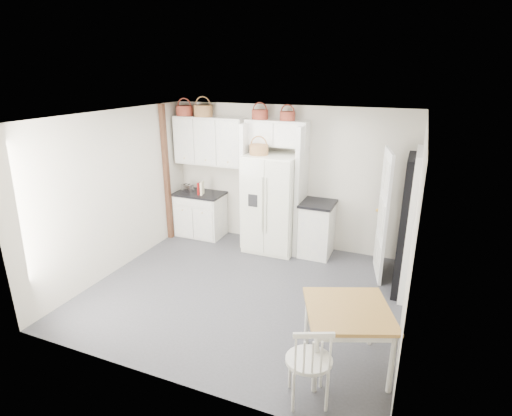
% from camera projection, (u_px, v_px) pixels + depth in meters
% --- Properties ---
extents(floor, '(4.50, 4.50, 0.00)m').
position_uv_depth(floor, '(244.00, 291.00, 6.05)').
color(floor, '#37373A').
rests_on(floor, ground).
extents(ceiling, '(4.50, 4.50, 0.00)m').
position_uv_depth(ceiling, '(242.00, 116.00, 5.20)').
color(ceiling, white).
rests_on(ceiling, wall_back).
extents(wall_back, '(4.50, 0.00, 4.50)m').
position_uv_depth(wall_back, '(287.00, 177.00, 7.37)').
color(wall_back, beige).
rests_on(wall_back, floor).
extents(wall_left, '(0.00, 4.00, 4.00)m').
position_uv_depth(wall_left, '(116.00, 193.00, 6.43)').
color(wall_left, beige).
rests_on(wall_left, floor).
extents(wall_right, '(0.00, 4.00, 4.00)m').
position_uv_depth(wall_right, '(413.00, 234.00, 4.82)').
color(wall_right, beige).
rests_on(wall_right, floor).
extents(refrigerator, '(0.92, 0.74, 1.78)m').
position_uv_depth(refrigerator, '(272.00, 203.00, 7.22)').
color(refrigerator, silver).
rests_on(refrigerator, floor).
extents(base_cab_left, '(0.92, 0.58, 0.85)m').
position_uv_depth(base_cab_left, '(201.00, 215.00, 8.00)').
color(base_cab_left, silver).
rests_on(base_cab_left, floor).
extents(base_cab_right, '(0.54, 0.64, 0.94)m').
position_uv_depth(base_cab_right, '(317.00, 230.00, 7.14)').
color(base_cab_right, silver).
rests_on(base_cab_right, floor).
extents(dining_table, '(1.16, 1.16, 0.74)m').
position_uv_depth(dining_table, '(346.00, 338.00, 4.40)').
color(dining_table, olive).
rests_on(dining_table, floor).
extents(windsor_chair, '(0.59, 0.57, 0.95)m').
position_uv_depth(windsor_chair, '(309.00, 360.00, 3.91)').
color(windsor_chair, silver).
rests_on(windsor_chair, floor).
extents(counter_left, '(0.96, 0.62, 0.04)m').
position_uv_depth(counter_left, '(200.00, 194.00, 7.86)').
color(counter_left, black).
rests_on(counter_left, base_cab_left).
extents(counter_right, '(0.58, 0.69, 0.04)m').
position_uv_depth(counter_right, '(318.00, 203.00, 6.98)').
color(counter_right, black).
rests_on(counter_right, base_cab_right).
extents(toaster, '(0.25, 0.17, 0.15)m').
position_uv_depth(toaster, '(187.00, 188.00, 7.89)').
color(toaster, silver).
rests_on(toaster, counter_left).
extents(cookbook_red, '(0.06, 0.16, 0.24)m').
position_uv_depth(cookbook_red, '(200.00, 188.00, 7.72)').
color(cookbook_red, maroon).
rests_on(cookbook_red, counter_left).
extents(cookbook_cream, '(0.07, 0.17, 0.25)m').
position_uv_depth(cookbook_cream, '(202.00, 188.00, 7.70)').
color(cookbook_cream, beige).
rests_on(cookbook_cream, counter_left).
extents(basket_upper_a, '(0.32, 0.32, 0.18)m').
position_uv_depth(basket_upper_a, '(185.00, 111.00, 7.58)').
color(basket_upper_a, maroon).
rests_on(basket_upper_a, upper_cabinet).
extents(basket_upper_b, '(0.36, 0.36, 0.21)m').
position_uv_depth(basket_upper_b, '(203.00, 111.00, 7.43)').
color(basket_upper_b, brown).
rests_on(basket_upper_b, upper_cabinet).
extents(basket_bridge_a, '(0.29, 0.29, 0.16)m').
position_uv_depth(basket_bridge_a, '(260.00, 115.00, 7.03)').
color(basket_bridge_a, maroon).
rests_on(basket_bridge_a, bridge_cabinet).
extents(basket_bridge_b, '(0.27, 0.27, 0.15)m').
position_uv_depth(basket_bridge_b, '(287.00, 116.00, 6.85)').
color(basket_bridge_b, maroon).
rests_on(basket_bridge_b, bridge_cabinet).
extents(basket_fridge_a, '(0.33, 0.33, 0.18)m').
position_uv_depth(basket_fridge_a, '(259.00, 150.00, 6.89)').
color(basket_fridge_a, brown).
rests_on(basket_fridge_a, refrigerator).
extents(upper_cabinet, '(1.40, 0.34, 0.90)m').
position_uv_depth(upper_cabinet, '(210.00, 141.00, 7.57)').
color(upper_cabinet, silver).
rests_on(upper_cabinet, wall_back).
extents(bridge_cabinet, '(1.12, 0.34, 0.45)m').
position_uv_depth(bridge_cabinet, '(277.00, 133.00, 7.01)').
color(bridge_cabinet, silver).
rests_on(bridge_cabinet, wall_back).
extents(fridge_panel_left, '(0.08, 0.60, 2.30)m').
position_uv_depth(fridge_panel_left, '(248.00, 185.00, 7.40)').
color(fridge_panel_left, silver).
rests_on(fridge_panel_left, floor).
extents(fridge_panel_right, '(0.08, 0.60, 2.30)m').
position_uv_depth(fridge_panel_right, '(301.00, 191.00, 7.03)').
color(fridge_panel_right, silver).
rests_on(fridge_panel_right, floor).
extents(trim_post, '(0.09, 0.09, 2.60)m').
position_uv_depth(trim_post, '(166.00, 174.00, 7.59)').
color(trim_post, '#371C12').
rests_on(trim_post, floor).
extents(doorway_void, '(0.18, 0.85, 2.05)m').
position_uv_depth(doorway_void, '(406.00, 226.00, 5.81)').
color(doorway_void, black).
rests_on(doorway_void, floor).
extents(door_slab, '(0.21, 0.79, 2.05)m').
position_uv_depth(door_slab, '(383.00, 215.00, 6.24)').
color(door_slab, white).
rests_on(door_slab, floor).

